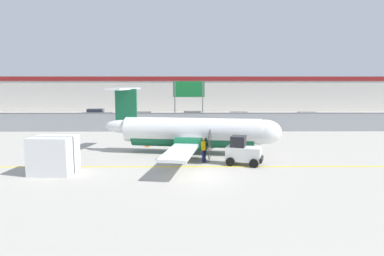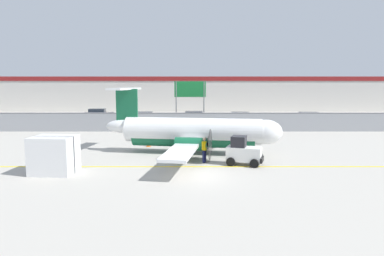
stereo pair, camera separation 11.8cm
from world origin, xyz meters
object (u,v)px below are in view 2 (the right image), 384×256
traffic_cone_far_left (148,143)px  parked_car_0 (97,114)px  parked_car_1 (142,118)px  baggage_tug (242,152)px  parked_car_4 (307,119)px  parked_car_2 (192,117)px  highway_sign (189,93)px  traffic_cone_near_left (233,147)px  commuter_airplane (195,132)px  parked_car_3 (238,118)px  ground_crew_worker (204,149)px  traffic_cone_near_right (199,143)px  cargo_container (53,155)px

traffic_cone_far_left → parked_car_0: 22.36m
parked_car_0 → parked_car_1: same height
baggage_tug → parked_car_4: size_ratio=0.60×
parked_car_2 → highway_sign: (-0.35, -4.42, 3.24)m
baggage_tug → parked_car_1: size_ratio=0.59×
highway_sign → parked_car_2: bearing=85.5°
traffic_cone_near_left → parked_car_1: (-9.53, 16.48, 0.58)m
commuter_airplane → traffic_cone_far_left: (-3.94, 2.79, -1.29)m
traffic_cone_near_left → parked_car_3: bearing=80.8°
traffic_cone_far_left → highway_sign: bearing=72.9°
ground_crew_worker → parked_car_4: size_ratio=0.40×
parked_car_3 → parked_car_4: 8.57m
parked_car_0 → parked_car_2: (13.49, -4.58, 0.00)m
commuter_airplane → traffic_cone_near_right: bearing=91.8°
parked_car_1 → parked_car_2: (6.35, 0.86, 0.00)m
parked_car_1 → traffic_cone_near_right: bearing=109.7°
commuter_airplane → parked_car_4: (14.21, 16.98, -0.71)m
baggage_tug → commuter_airplane: bearing=147.2°
parked_car_2 → parked_car_3: size_ratio=0.96×
baggage_tug → traffic_cone_near_right: baggage_tug is taller
parked_car_0 → parked_car_3: size_ratio=0.98×
ground_crew_worker → commuter_airplane: bearing=-46.9°
parked_car_3 → parked_car_4: same height
commuter_airplane → parked_car_0: (-13.65, 22.93, -0.71)m
baggage_tug → highway_sign: (-3.54, 17.62, 3.28)m
ground_crew_worker → traffic_cone_far_left: bearing=-19.4°
baggage_tug → traffic_cone_near_right: size_ratio=3.99×
baggage_tug → parked_car_1: baggage_tug is taller
parked_car_2 → parked_car_4: 14.43m
traffic_cone_near_right → ground_crew_worker: bearing=-87.8°
baggage_tug → parked_car_1: (-9.55, 21.18, 0.04)m
ground_crew_worker → cargo_container: 9.34m
parked_car_2 → highway_sign: 5.50m
commuter_airplane → highway_sign: highway_sign is taller
cargo_container → highway_sign: size_ratio=0.46×
ground_crew_worker → parked_car_1: size_ratio=0.39×
traffic_cone_near_left → highway_sign: size_ratio=0.12×
traffic_cone_far_left → parked_car_4: parked_car_4 is taller
baggage_tug → parked_car_0: size_ratio=0.59×
traffic_cone_near_left → parked_car_0: (-16.67, 21.92, 0.58)m
cargo_container → traffic_cone_near_right: bearing=47.6°
ground_crew_worker → parked_car_3: same height
parked_car_0 → parked_car_1: size_ratio=1.00×
parked_car_0 → parked_car_3: 20.13m
parked_car_2 → cargo_container: bearing=72.3°
commuter_airplane → highway_sign: 14.17m
traffic_cone_far_left → parked_car_1: parked_car_1 is taller
cargo_container → traffic_cone_near_left: (11.42, 6.77, -0.79)m
highway_sign → parked_car_0: bearing=145.6°
parked_car_1 → parked_car_4: 20.73m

